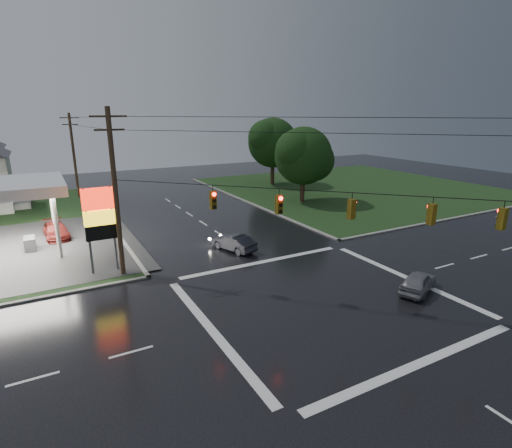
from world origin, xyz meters
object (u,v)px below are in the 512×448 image
pylon_sign (100,216)px  tree_ne_near (304,156)px  car_crossing (418,282)px  car_north (234,242)px  car_pump (56,231)px  tree_ne_far (274,143)px  utility_pole_nw (115,192)px  utility_pole_n (74,154)px

pylon_sign → tree_ne_near: (24.64, 11.49, 1.55)m
pylon_sign → car_crossing: bearing=-37.1°
car_north → car_pump: size_ratio=0.88×
tree_ne_far → car_pump: bearing=-156.2°
pylon_sign → car_pump: bearing=103.8°
tree_ne_near → pylon_sign: bearing=-155.0°
utility_pole_nw → tree_ne_far: (26.65, 24.49, 0.46)m
tree_ne_near → car_crossing: bearing=-109.1°
pylon_sign → car_crossing: 20.81m
utility_pole_nw → car_pump: 12.76m
pylon_sign → utility_pole_n: 27.56m
tree_ne_far → utility_pole_nw: bearing=-137.4°
tree_ne_far → pylon_sign: bearing=-139.6°
tree_ne_near → car_north: 19.57m
utility_pole_nw → tree_ne_near: bearing=27.9°
pylon_sign → car_north: pylon_sign is taller
tree_ne_far → car_pump: (-30.15, -13.32, -5.52)m
utility_pole_n → car_north: (8.70, -27.66, -4.81)m
tree_ne_near → car_crossing: size_ratio=2.43×
utility_pole_nw → car_north: bearing=5.5°
tree_ne_near → tree_ne_far: bearing=75.9°
utility_pole_n → car_pump: size_ratio=2.31×
utility_pole_n → car_pump: bearing=-101.4°
utility_pole_nw → car_pump: utility_pole_nw is taller
tree_ne_far → car_pump: size_ratio=2.15×
car_crossing → car_north: bearing=4.4°
car_crossing → car_pump: car_pump is taller
tree_ne_far → car_crossing: size_ratio=2.65×
utility_pole_nw → car_north: size_ratio=2.73×
pylon_sign → tree_ne_far: bearing=40.4°
utility_pole_n → car_north: 29.40m
utility_pole_nw → car_pump: bearing=107.4°
tree_ne_far → car_north: bearing=-127.2°
utility_pole_n → car_crossing: size_ratio=2.84×
tree_ne_near → tree_ne_far: (3.01, 12.00, 0.62)m
tree_ne_near → car_crossing: 25.76m
pylon_sign → car_crossing: size_ratio=1.62×
utility_pole_nw → tree_ne_far: size_ratio=1.12×
tree_ne_far → car_pump: tree_ne_far is taller
utility_pole_nw → car_crossing: bearing=-36.6°
utility_pole_nw → car_crossing: 19.80m
tree_ne_near → car_north: (-14.94, -11.66, -4.90)m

